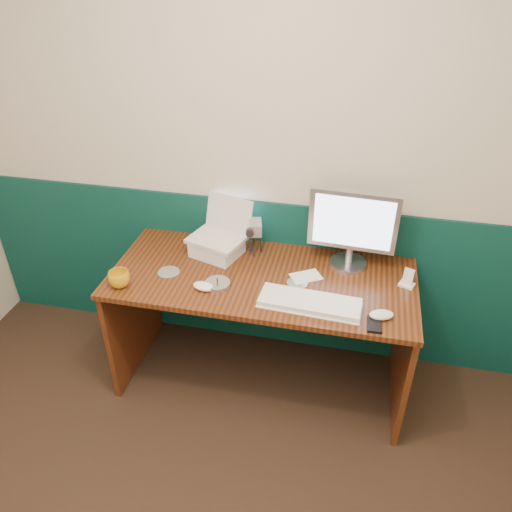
% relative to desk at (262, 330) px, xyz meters
% --- Properties ---
extents(back_wall, '(3.50, 0.04, 2.50)m').
position_rel_desk_xyz_m(back_wall, '(-0.14, 0.37, 0.88)').
color(back_wall, beige).
rests_on(back_wall, ground).
extents(wainscot, '(3.48, 0.02, 1.00)m').
position_rel_desk_xyz_m(wainscot, '(-0.14, 0.36, 0.12)').
color(wainscot, '#073433').
rests_on(wainscot, ground).
extents(desk, '(1.60, 0.70, 0.75)m').
position_rel_desk_xyz_m(desk, '(0.00, 0.00, 0.00)').
color(desk, '#331B09').
rests_on(desk, ground).
extents(laptop_riser, '(0.30, 0.28, 0.09)m').
position_rel_desk_xyz_m(laptop_riser, '(-0.29, 0.16, 0.42)').
color(laptop_riser, white).
rests_on(laptop_riser, desk).
extents(laptop, '(0.34, 0.30, 0.24)m').
position_rel_desk_xyz_m(laptop, '(-0.29, 0.16, 0.58)').
color(laptop, silver).
rests_on(laptop, laptop_riser).
extents(monitor, '(0.46, 0.16, 0.46)m').
position_rel_desk_xyz_m(monitor, '(0.44, 0.21, 0.60)').
color(monitor, '#B9B9BE').
rests_on(monitor, desk).
extents(keyboard, '(0.50, 0.19, 0.03)m').
position_rel_desk_xyz_m(keyboard, '(0.28, -0.19, 0.39)').
color(keyboard, white).
rests_on(keyboard, desk).
extents(mouse_right, '(0.13, 0.10, 0.04)m').
position_rel_desk_xyz_m(mouse_right, '(0.61, -0.22, 0.39)').
color(mouse_right, white).
rests_on(mouse_right, desk).
extents(mouse_left, '(0.12, 0.09, 0.04)m').
position_rel_desk_xyz_m(mouse_left, '(-0.26, -0.18, 0.39)').
color(mouse_left, white).
rests_on(mouse_left, desk).
extents(mug, '(0.14, 0.14, 0.09)m').
position_rel_desk_xyz_m(mug, '(-0.69, -0.24, 0.42)').
color(mug, '#C79512').
rests_on(mug, desk).
extents(camcorder, '(0.11, 0.14, 0.19)m').
position_rel_desk_xyz_m(camcorder, '(-0.08, 0.21, 0.47)').
color(camcorder, silver).
rests_on(camcorder, desk).
extents(cd_spindle, '(0.13, 0.13, 0.03)m').
position_rel_desk_xyz_m(cd_spindle, '(-0.20, -0.14, 0.39)').
color(cd_spindle, '#ACB2BC').
rests_on(cd_spindle, desk).
extents(cd_loose_a, '(0.12, 0.12, 0.00)m').
position_rel_desk_xyz_m(cd_loose_a, '(-0.49, -0.07, 0.38)').
color(cd_loose_a, '#AFB9C0').
rests_on(cd_loose_a, desk).
extents(cd_loose_b, '(0.11, 0.11, 0.00)m').
position_rel_desk_xyz_m(cd_loose_b, '(0.19, -0.02, 0.38)').
color(cd_loose_b, silver).
rests_on(cd_loose_b, desk).
extents(pen, '(0.16, 0.02, 0.01)m').
position_rel_desk_xyz_m(pen, '(0.26, -0.10, 0.38)').
color(pen, black).
rests_on(pen, desk).
extents(papers, '(0.19, 0.17, 0.00)m').
position_rel_desk_xyz_m(papers, '(0.23, 0.04, 0.38)').
color(papers, white).
rests_on(papers, desk).
extents(dock, '(0.09, 0.08, 0.01)m').
position_rel_desk_xyz_m(dock, '(0.74, 0.07, 0.38)').
color(dock, white).
rests_on(dock, desk).
extents(music_player, '(0.06, 0.04, 0.09)m').
position_rel_desk_xyz_m(music_player, '(0.74, 0.07, 0.43)').
color(music_player, white).
rests_on(music_player, dock).
extents(pda, '(0.07, 0.12, 0.01)m').
position_rel_desk_xyz_m(pda, '(0.58, -0.28, 0.38)').
color(pda, black).
rests_on(pda, desk).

